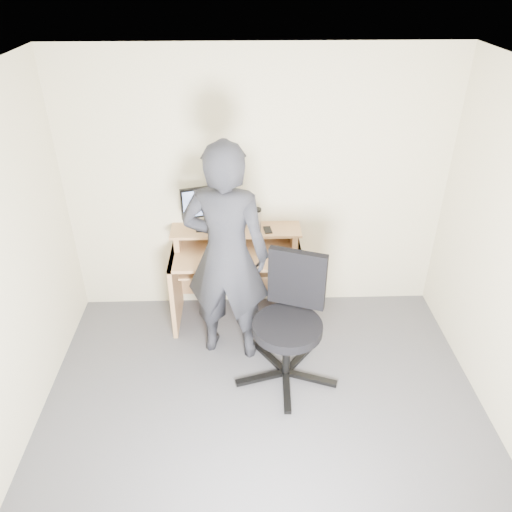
{
  "coord_description": "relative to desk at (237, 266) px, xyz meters",
  "views": [
    {
      "loc": [
        -0.15,
        -2.46,
        3.09
      ],
      "look_at": [
        -0.03,
        1.05,
        0.95
      ],
      "focal_mm": 35.0,
      "sensor_mm": 36.0,
      "label": 1
    }
  ],
  "objects": [
    {
      "name": "charger",
      "position": [
        -0.13,
        -0.01,
        0.38
      ],
      "size": [
        0.05,
        0.04,
        0.03
      ],
      "primitive_type": "cube",
      "rotation": [
        0.0,
        0.0,
        0.03
      ],
      "color": "black",
      "rests_on": "desk"
    },
    {
      "name": "mouse",
      "position": [
        0.37,
        -0.18,
        0.22
      ],
      "size": [
        0.11,
        0.08,
        0.04
      ],
      "primitive_type": "ellipsoid",
      "rotation": [
        0.0,
        0.0,
        -0.2
      ],
      "color": "black",
      "rests_on": "desk"
    },
    {
      "name": "monitor",
      "position": [
        -0.27,
        0.08,
        0.62
      ],
      "size": [
        0.44,
        0.16,
        0.42
      ],
      "rotation": [
        0.0,
        0.0,
        0.28
      ],
      "color": "black",
      "rests_on": "desk"
    },
    {
      "name": "keyboard",
      "position": [
        -0.13,
        -0.17,
        0.12
      ],
      "size": [
        0.48,
        0.23,
        0.03
      ],
      "primitive_type": "cube",
      "rotation": [
        0.0,
        0.0,
        -0.12
      ],
      "color": "black",
      "rests_on": "desk"
    },
    {
      "name": "back_wall",
      "position": [
        0.2,
        0.22,
        0.7
      ],
      "size": [
        3.5,
        0.02,
        2.5
      ],
      "primitive_type": "cube",
      "color": "beige",
      "rests_on": "ground"
    },
    {
      "name": "ceiling",
      "position": [
        0.2,
        -1.53,
        1.95
      ],
      "size": [
        3.5,
        3.5,
        0.02
      ],
      "primitive_type": "cube",
      "color": "white",
      "rests_on": "back_wall"
    },
    {
      "name": "ground",
      "position": [
        0.2,
        -1.53,
        -0.55
      ],
      "size": [
        3.5,
        3.5,
        0.0
      ],
      "primitive_type": "plane",
      "color": "#5A595F",
      "rests_on": "ground"
    },
    {
      "name": "external_drive",
      "position": [
        -0.1,
        0.1,
        0.46
      ],
      "size": [
        0.08,
        0.13,
        0.2
      ],
      "primitive_type": "cube",
      "rotation": [
        0.0,
        0.0,
        0.07
      ],
      "color": "black",
      "rests_on": "desk"
    },
    {
      "name": "office_chair",
      "position": [
        0.44,
        -0.82,
        0.04
      ],
      "size": [
        0.85,
        0.82,
        1.07
      ],
      "rotation": [
        0.0,
        0.0,
        -0.36
      ],
      "color": "black",
      "rests_on": "ground"
    },
    {
      "name": "person",
      "position": [
        -0.08,
        -0.52,
        0.43
      ],
      "size": [
        0.8,
        0.61,
        1.96
      ],
      "primitive_type": "imported",
      "rotation": [
        0.0,
        0.0,
        2.93
      ],
      "color": "black",
      "rests_on": "ground"
    },
    {
      "name": "desk",
      "position": [
        0.0,
        0.0,
        0.0
      ],
      "size": [
        1.2,
        0.6,
        0.91
      ],
      "color": "tan",
      "rests_on": "ground"
    },
    {
      "name": "smartphone",
      "position": [
        0.29,
        0.04,
        0.37
      ],
      "size": [
        0.08,
        0.14,
        0.01
      ],
      "primitive_type": "cube",
      "rotation": [
        0.0,
        0.0,
        0.13
      ],
      "color": "black",
      "rests_on": "desk"
    },
    {
      "name": "headphones",
      "position": [
        -0.25,
        0.11,
        0.37
      ],
      "size": [
        0.18,
        0.18,
        0.06
      ],
      "primitive_type": "torus",
      "rotation": [
        0.26,
        0.0,
        -0.15
      ],
      "color": "silver",
      "rests_on": "desk"
    },
    {
      "name": "travel_mug",
      "position": [
        0.19,
        0.06,
        0.46
      ],
      "size": [
        0.08,
        0.08,
        0.19
      ],
      "primitive_type": "cylinder",
      "rotation": [
        0.0,
        0.0,
        -0.0
      ],
      "color": "silver",
      "rests_on": "desk"
    }
  ]
}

